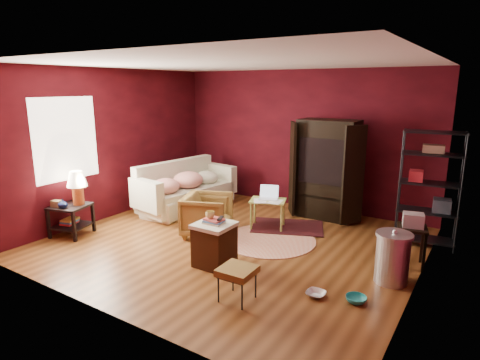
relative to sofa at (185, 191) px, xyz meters
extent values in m
cube|color=brown|center=(1.84, -0.97, -0.38)|extent=(5.50, 5.00, 0.02)
cube|color=white|center=(1.84, -0.97, 2.44)|extent=(5.50, 5.00, 0.02)
cube|color=#480A12|center=(1.84, 1.54, 1.03)|extent=(5.50, 0.02, 2.80)
cube|color=#480A12|center=(1.84, -3.48, 1.03)|extent=(5.50, 0.02, 2.80)
cube|color=#480A12|center=(-0.92, -0.97, 1.03)|extent=(0.02, 5.00, 2.80)
cube|color=#480A12|center=(4.60, -0.97, 1.03)|extent=(0.02, 5.00, 2.80)
cube|color=white|center=(-0.89, -1.97, 1.23)|extent=(0.02, 1.20, 1.40)
imported|color=silver|center=(0.00, 0.00, 0.00)|extent=(0.65, 1.94, 0.75)
imported|color=black|center=(1.28, -0.92, 0.01)|extent=(0.93, 0.96, 0.77)
imported|color=silver|center=(3.63, -1.86, -0.26)|extent=(0.24, 0.06, 0.24)
imported|color=#26B1B2|center=(4.08, -1.74, -0.25)|extent=(0.25, 0.15, 0.24)
imported|color=#0B1538|center=(-0.60, -2.33, 0.23)|extent=(0.18, 0.18, 0.15)
imported|color=#DECB6C|center=(2.03, -1.83, 0.38)|extent=(0.14, 0.11, 0.12)
cube|color=black|center=(-0.65, -2.17, 0.13)|extent=(0.69, 0.69, 0.04)
cube|color=black|center=(-0.65, -2.17, -0.21)|extent=(0.64, 0.64, 0.03)
cube|color=black|center=(-0.82, -2.48, -0.12)|extent=(0.06, 0.06, 0.52)
cube|color=black|center=(-0.34, -2.34, -0.12)|extent=(0.06, 0.06, 0.52)
cube|color=black|center=(-0.96, -2.00, -0.12)|extent=(0.06, 0.06, 0.52)
cube|color=black|center=(-0.49, -1.86, -0.12)|extent=(0.06, 0.06, 0.52)
cylinder|color=#C65A24|center=(-0.57, -2.05, 0.31)|extent=(0.23, 0.23, 0.31)
cone|color=#F2E5C6|center=(-0.57, -2.05, 0.59)|extent=(0.41, 0.41, 0.26)
cube|color=olive|center=(-0.75, -2.34, 0.21)|extent=(0.19, 0.15, 0.11)
cube|color=#C13036|center=(-0.70, -2.18, -0.17)|extent=(0.27, 0.31, 0.03)
cube|color=#307FC1|center=(-0.69, -2.18, -0.13)|extent=(0.27, 0.31, 0.03)
cube|color=gold|center=(-0.68, -2.18, -0.10)|extent=(0.27, 0.31, 0.03)
cube|color=silver|center=(0.08, -0.03, -0.08)|extent=(1.10, 2.06, 0.41)
cube|color=silver|center=(-0.28, 0.02, 0.19)|extent=(0.46, 1.97, 0.83)
cube|color=silver|center=(-0.06, -1.00, 0.14)|extent=(0.85, 0.30, 0.57)
cube|color=silver|center=(0.22, 0.94, 0.14)|extent=(0.85, 0.30, 0.57)
ellipsoid|color=red|center=(0.05, -0.60, 0.25)|extent=(0.61, 0.61, 0.29)
ellipsoid|color=red|center=(0.13, -0.04, 0.27)|extent=(0.68, 0.68, 0.33)
ellipsoid|color=silver|center=(0.20, 0.48, 0.23)|extent=(0.56, 0.56, 0.27)
cube|color=#40220E|center=(2.09, -1.81, -0.09)|extent=(0.48, 0.48, 0.57)
cube|color=silver|center=(2.09, -1.81, 0.22)|extent=(0.51, 0.51, 0.05)
cube|color=beige|center=(2.09, -1.81, 0.26)|extent=(0.28, 0.21, 0.02)
cube|color=#4A76AD|center=(2.09, -1.81, 0.28)|extent=(0.28, 0.23, 0.02)
cube|color=#C5504A|center=(2.09, -1.81, 0.31)|extent=(0.27, 0.21, 0.02)
cube|color=black|center=(2.17, -1.78, 0.33)|extent=(0.11, 0.18, 0.02)
cube|color=black|center=(2.87, -2.44, 0.00)|extent=(0.41, 0.41, 0.08)
cube|color=black|center=(2.87, -2.44, -0.05)|extent=(0.37, 0.37, 0.02)
cylinder|color=black|center=(2.72, -2.60, -0.21)|extent=(0.02, 0.02, 0.33)
cylinder|color=black|center=(3.04, -2.59, -0.21)|extent=(0.02, 0.02, 0.33)
cylinder|color=black|center=(2.71, -2.28, -0.21)|extent=(0.02, 0.02, 0.33)
cylinder|color=black|center=(3.03, -2.27, -0.21)|extent=(0.02, 0.02, 0.33)
cylinder|color=beige|center=(2.29, -0.58, -0.37)|extent=(1.99, 1.99, 0.01)
cube|color=#481317|center=(2.27, 0.14, -0.36)|extent=(1.48, 1.25, 0.01)
cube|color=#B3C75A|center=(1.98, -0.08, 0.14)|extent=(0.72, 0.61, 0.03)
cylinder|color=#B3C75A|center=(1.79, -0.34, -0.12)|extent=(0.05, 0.05, 0.51)
cylinder|color=#B3C75A|center=(2.29, -0.15, -0.12)|extent=(0.05, 0.05, 0.51)
cylinder|color=#B3C75A|center=(1.68, -0.01, -0.12)|extent=(0.05, 0.05, 0.51)
cylinder|color=#B3C75A|center=(2.17, 0.17, -0.12)|extent=(0.05, 0.05, 0.51)
cube|color=silver|center=(1.97, -0.05, 0.16)|extent=(0.38, 0.32, 0.02)
cube|color=silver|center=(1.93, 0.05, 0.27)|extent=(0.33, 0.18, 0.22)
cube|color=white|center=(1.90, -0.22, 0.15)|extent=(0.34, 0.37, 0.00)
cube|color=white|center=(2.15, -0.12, 0.15)|extent=(0.26, 0.34, 0.00)
cube|color=black|center=(2.60, 1.10, 0.56)|extent=(1.09, 0.60, 1.87)
cube|color=black|center=(2.60, 1.00, 0.76)|extent=(0.89, 0.45, 0.84)
cube|color=black|center=(2.01, 0.83, 0.56)|extent=(0.29, 0.39, 1.77)
cube|color=black|center=(3.19, 0.82, 0.56)|extent=(0.30, 0.39, 1.77)
cube|color=#282B2D|center=(2.60, 1.05, 0.66)|extent=(0.61, 0.50, 0.51)
cube|color=black|center=(2.60, 0.80, 0.66)|extent=(0.49, 0.01, 0.39)
cube|color=black|center=(2.60, 1.05, 0.07)|extent=(0.89, 0.50, 0.05)
cylinder|color=black|center=(4.05, 0.36, 0.54)|extent=(0.03, 0.03, 1.82)
cylinder|color=black|center=(4.89, 0.47, 0.54)|extent=(0.03, 0.03, 1.82)
cylinder|color=black|center=(4.00, 0.72, 0.54)|extent=(0.03, 0.03, 1.82)
cylinder|color=black|center=(4.85, 0.83, 0.54)|extent=(0.03, 0.03, 1.82)
cube|color=black|center=(4.45, 0.60, -0.27)|extent=(0.93, 0.49, 0.03)
cube|color=black|center=(4.45, 0.60, 0.18)|extent=(0.93, 0.49, 0.03)
cube|color=black|center=(4.45, 0.60, 0.64)|extent=(0.93, 0.49, 0.03)
cube|color=black|center=(4.45, 0.60, 1.09)|extent=(0.93, 0.49, 0.03)
cube|color=black|center=(4.45, 0.60, 1.43)|extent=(0.93, 0.49, 0.03)
cube|color=maroon|center=(4.25, 0.57, 0.74)|extent=(0.23, 0.28, 0.16)
cube|color=#353643|center=(4.65, 0.62, 0.30)|extent=(0.28, 0.28, 0.20)
cube|color=#866750|center=(4.45, 0.60, 1.17)|extent=(0.33, 0.24, 0.12)
cube|color=black|center=(4.40, -0.34, 0.18)|extent=(0.46, 0.46, 0.04)
cube|color=black|center=(4.28, -0.53, -0.10)|extent=(0.05, 0.05, 0.56)
cube|color=black|center=(4.60, -0.46, -0.10)|extent=(0.05, 0.05, 0.56)
cube|color=black|center=(4.21, -0.22, -0.10)|extent=(0.05, 0.05, 0.56)
cube|color=black|center=(4.53, -0.14, -0.10)|extent=(0.05, 0.05, 0.56)
cube|color=#B5B5BA|center=(4.40, -0.34, 0.30)|extent=(0.31, 0.27, 0.19)
cylinder|color=silver|center=(4.30, -0.99, -0.06)|extent=(0.42, 0.42, 0.62)
cylinder|color=silver|center=(4.30, -0.99, 0.27)|extent=(0.46, 0.46, 0.04)
sphere|color=silver|center=(4.30, -0.99, 0.31)|extent=(0.06, 0.06, 0.06)
camera|label=1|loc=(5.23, -6.04, 2.10)|focal=30.00mm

